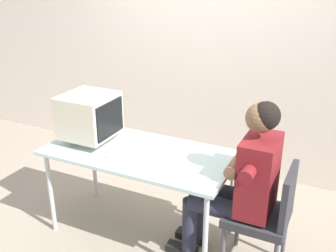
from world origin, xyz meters
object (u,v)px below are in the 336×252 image
at_px(keyboard, 129,147).
at_px(desk, 139,158).
at_px(office_chair, 267,212).
at_px(person_seated, 240,181).
at_px(crt_monitor, 89,116).

bearing_deg(keyboard, desk, -4.50).
distance_m(desk, office_chair, 1.00).
relative_size(desk, keyboard, 3.30).
bearing_deg(person_seated, keyboard, 179.11).
bearing_deg(office_chair, person_seated, -180.00).
xyz_separation_m(desk, person_seated, (0.79, -0.01, 0.01)).
relative_size(office_chair, person_seated, 0.66).
relative_size(crt_monitor, person_seated, 0.31).
relative_size(desk, person_seated, 1.14).
xyz_separation_m(desk, crt_monitor, (-0.44, -0.00, 0.27)).
height_order(crt_monitor, office_chair, crt_monitor).
height_order(crt_monitor, person_seated, person_seated).
bearing_deg(desk, keyboard, 175.50).
bearing_deg(office_chair, crt_monitor, 179.95).
xyz_separation_m(desk, office_chair, (0.98, -0.01, -0.19)).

